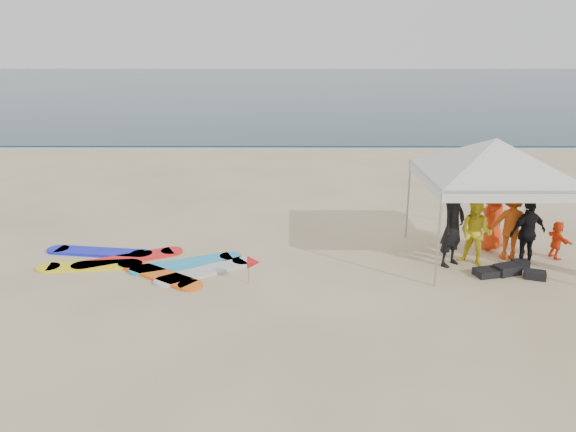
# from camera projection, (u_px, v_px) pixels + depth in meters

# --- Properties ---
(ground) EXTENTS (120.00, 120.00, 0.00)m
(ground) POSITION_uv_depth(u_px,v_px,m) (292.00, 314.00, 10.95)
(ground) COLOR beige
(ground) RESTS_ON ground
(ocean) EXTENTS (160.00, 84.00, 0.08)m
(ocean) POSITION_uv_depth(u_px,v_px,m) (290.00, 85.00, 68.22)
(ocean) COLOR #0C2633
(ocean) RESTS_ON ground
(shoreline_foam) EXTENTS (160.00, 1.20, 0.01)m
(shoreline_foam) POSITION_uv_depth(u_px,v_px,m) (291.00, 147.00, 28.32)
(shoreline_foam) COLOR silver
(shoreline_foam) RESTS_ON ground
(person_black_a) EXTENTS (0.83, 0.82, 1.94)m
(person_black_a) POSITION_uv_depth(u_px,v_px,m) (453.00, 226.00, 13.09)
(person_black_a) COLOR black
(person_black_a) RESTS_ON ground
(person_yellow) EXTENTS (0.98, 0.94, 1.59)m
(person_yellow) POSITION_uv_depth(u_px,v_px,m) (476.00, 233.00, 13.17)
(person_yellow) COLOR yellow
(person_yellow) RESTS_ON ground
(person_orange_a) EXTENTS (1.22, 0.79, 1.79)m
(person_orange_a) POSITION_uv_depth(u_px,v_px,m) (511.00, 223.00, 13.51)
(person_orange_a) COLOR #C64B11
(person_orange_a) RESTS_ON ground
(person_black_b) EXTENTS (1.03, 0.66, 1.62)m
(person_black_b) POSITION_uv_depth(u_px,v_px,m) (528.00, 233.00, 13.13)
(person_black_b) COLOR black
(person_black_b) RESTS_ON ground
(person_orange_b) EXTENTS (0.94, 0.85, 1.61)m
(person_orange_b) POSITION_uv_depth(u_px,v_px,m) (493.00, 219.00, 14.17)
(person_orange_b) COLOR #E94014
(person_orange_b) RESTS_ON ground
(person_seated) EXTENTS (0.41, 0.91, 0.94)m
(person_seated) POSITION_uv_depth(u_px,v_px,m) (557.00, 240.00, 13.66)
(person_seated) COLOR #FF4A16
(person_seated) RESTS_ON ground
(canopy_tent) EXTENTS (4.51, 4.51, 3.40)m
(canopy_tent) POSITION_uv_depth(u_px,v_px,m) (497.00, 139.00, 12.84)
(canopy_tent) COLOR #A5A5A8
(canopy_tent) RESTS_ON ground
(marker_pennant) EXTENTS (0.28, 0.28, 0.64)m
(marker_pennant) POSITION_uv_depth(u_px,v_px,m) (254.00, 262.00, 12.20)
(marker_pennant) COLOR #A5A5A8
(marker_pennant) RESTS_ON ground
(gear_pile) EXTENTS (1.60, 0.96, 0.22)m
(gear_pile) POSITION_uv_depth(u_px,v_px,m) (509.00, 271.00, 12.79)
(gear_pile) COLOR black
(gear_pile) RESTS_ON ground
(surfboard_spread) EXTENTS (4.97, 2.66, 0.07)m
(surfboard_spread) POSITION_uv_depth(u_px,v_px,m) (144.00, 264.00, 13.34)
(surfboard_spread) COLOR silver
(surfboard_spread) RESTS_ON ground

